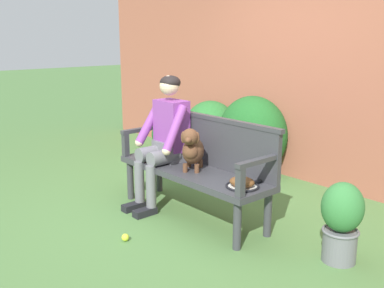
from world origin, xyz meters
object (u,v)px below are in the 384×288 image
at_px(garden_bench, 192,175).
at_px(tennis_ball, 125,237).
at_px(baseball_glove, 242,182).
at_px(potted_plant, 342,219).
at_px(tennis_racket, 245,185).
at_px(dog_on_bench, 192,149).
at_px(person_seated, 165,136).

relative_size(garden_bench, tennis_ball, 26.41).
height_order(baseball_glove, potted_plant, potted_plant).
height_order(garden_bench, potted_plant, potted_plant).
height_order(tennis_racket, potted_plant, potted_plant).
distance_m(dog_on_bench, baseball_glove, 0.66).
xyz_separation_m(baseball_glove, tennis_ball, (-0.62, -0.79, -0.49)).
xyz_separation_m(dog_on_bench, tennis_ball, (0.01, -0.78, -0.66)).
bearing_deg(tennis_racket, tennis_ball, -127.59).
bearing_deg(potted_plant, person_seated, -171.34).
xyz_separation_m(garden_bench, dog_on_bench, (0.04, -0.03, 0.28)).
distance_m(dog_on_bench, tennis_ball, 1.02).
bearing_deg(baseball_glove, garden_bench, 156.27).
relative_size(garden_bench, person_seated, 1.29).
bearing_deg(tennis_ball, potted_plant, 37.56).
xyz_separation_m(person_seated, potted_plant, (1.86, 0.28, -0.39)).
height_order(garden_bench, tennis_racket, tennis_racket).
bearing_deg(baseball_glove, tennis_ball, -150.03).
distance_m(garden_bench, potted_plant, 1.48).
bearing_deg(dog_on_bench, baseball_glove, 0.84).
bearing_deg(tennis_racket, garden_bench, -179.53).
bearing_deg(baseball_glove, tennis_racket, 55.31).
bearing_deg(potted_plant, garden_bench, -169.58).
bearing_deg(tennis_ball, baseball_glove, 51.69).
bearing_deg(person_seated, dog_on_bench, -2.30).
height_order(garden_bench, dog_on_bench, dog_on_bench).
relative_size(garden_bench, tennis_racket, 3.05).
bearing_deg(tennis_ball, tennis_racket, 52.41).
bearing_deg(potted_plant, dog_on_bench, -168.01).
height_order(person_seated, potted_plant, person_seated).
height_order(garden_bench, baseball_glove, baseball_glove).
distance_m(garden_bench, person_seated, 0.52).
height_order(person_seated, dog_on_bench, person_seated).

